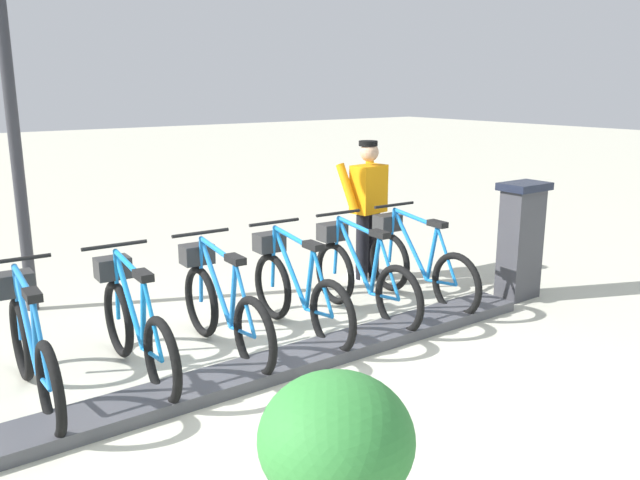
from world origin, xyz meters
name	(u,v)px	position (x,y,z in m)	size (l,w,h in m)	color
ground_plane	(280,370)	(0.00, 0.00, 0.00)	(60.00, 60.00, 0.00)	beige
dock_rail_base	(280,364)	(0.00, 0.00, 0.05)	(0.44, 5.48, 0.10)	#47474C
payment_kiosk	(520,239)	(0.05, -3.14, 0.67)	(0.36, 0.52, 1.28)	#38383D
bike_docked_0	(416,263)	(0.62, -2.14, 0.43)	(1.72, 0.54, 1.02)	black
bike_docked_1	(360,275)	(0.62, -1.36, 0.43)	(1.72, 0.54, 1.02)	black
bike_docked_2	(296,289)	(0.62, -0.58, 0.43)	(1.72, 0.54, 1.02)	black
bike_docked_3	(222,305)	(0.62, 0.20, 0.43)	(1.72, 0.54, 1.02)	black
bike_docked_4	(135,324)	(0.62, 0.98, 0.43)	(1.72, 0.54, 1.02)	black
bike_docked_5	(31,347)	(0.62, 1.76, 0.43)	(1.72, 0.54, 1.02)	black
worker_near_rack	(368,205)	(1.57, -2.25, 0.91)	(0.49, 0.66, 1.66)	white
lamp_post	(5,52)	(2.78, 1.30, 2.60)	(0.32, 0.32, 3.98)	#2D2D33
planter_bush	(336,459)	(-1.99, 0.95, 0.54)	(0.76, 0.76, 0.97)	#59544C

